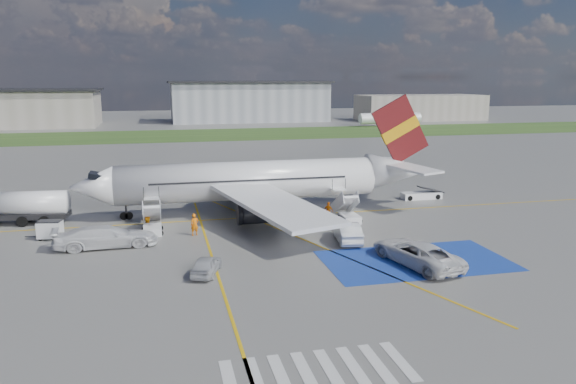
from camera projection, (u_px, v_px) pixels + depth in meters
name	position (u px, v px, depth m)	size (l,w,h in m)	color
ground	(276.00, 254.00, 44.18)	(400.00, 400.00, 0.00)	#60605E
grass_strip	(194.00, 135.00, 134.79)	(400.00, 30.00, 0.01)	#2D4C1E
taxiway_line_main	(251.00, 218.00, 55.62)	(120.00, 0.20, 0.01)	gold
taxiway_line_cross	(229.00, 310.00, 33.52)	(0.20, 60.00, 0.01)	gold
taxiway_line_diag	(251.00, 218.00, 55.62)	(0.20, 60.00, 0.01)	gold
staging_box	(416.00, 261.00, 42.59)	(14.00, 8.00, 0.01)	#19399A
crosswalk	(318.00, 371.00, 26.60)	(9.00, 4.00, 0.01)	silver
terminal_centre	(249.00, 102.00, 176.20)	(48.00, 18.00, 12.00)	gray
terminal_east	(420.00, 107.00, 182.19)	(40.00, 16.00, 8.00)	gray
airliner	(262.00, 180.00, 57.18)	(36.81, 32.95, 11.92)	white
airstairs_fwd	(152.00, 226.00, 50.24)	(1.90, 5.20, 3.60)	white
airstairs_aft	(348.00, 214.00, 54.36)	(1.90, 5.20, 3.60)	white
fuel_tanker	(19.00, 210.00, 53.03)	(9.45, 3.68, 3.14)	black
gpu_cart	(50.00, 231.00, 48.16)	(2.14, 1.57, 1.64)	white
belt_loader	(422.00, 196.00, 64.25)	(4.92, 1.88, 1.47)	white
car_silver_a	(206.00, 265.00, 39.55)	(1.59, 3.94, 1.34)	#AFB1B6
car_silver_b	(347.00, 232.00, 47.43)	(1.82, 5.21, 1.72)	#B7BABF
van_white_a	(416.00, 249.00, 41.58)	(2.92, 6.33, 2.38)	silver
van_white_b	(106.00, 233.00, 45.75)	(2.50, 6.15, 2.41)	silver
crew_fwd	(195.00, 225.00, 49.27)	(0.71, 0.47, 1.95)	orange
crew_nose	(147.00, 219.00, 51.55)	(0.89, 0.69, 1.83)	orange
crew_aft	(329.00, 211.00, 54.78)	(1.02, 0.42, 1.74)	orange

